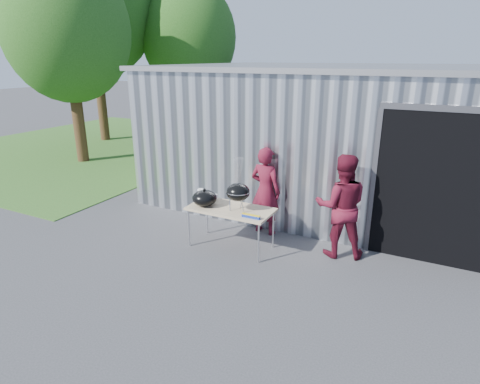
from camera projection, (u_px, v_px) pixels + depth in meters
The scene contains 14 objects.
ground at pixel (219, 265), 6.67m from camera, with size 80.00×80.00×0.00m, color #38383A.
building at pixel (346, 133), 9.64m from camera, with size 8.20×6.20×3.10m.
grass_patch at pixel (96, 145), 15.61m from camera, with size 10.00×12.00×0.02m, color #2D591E.
tree_left at pixel (67, 30), 11.99m from camera, with size 3.75×3.75×6.21m.
tree_mid at pixel (91, 2), 15.01m from camera, with size 4.83×4.83×8.00m.
tree_far at pixel (189, 37), 15.78m from camera, with size 3.71×3.71×6.15m.
folding_table at pixel (231, 210), 7.08m from camera, with size 1.50×0.75×0.75m.
kettle_grill at pixel (238, 187), 6.83m from camera, with size 0.42×0.42×0.93m.
grill_lid at pixel (205, 198), 7.14m from camera, with size 0.44×0.44×0.32m.
paper_towels at pixel (201, 196), 7.23m from camera, with size 0.12×0.12×0.28m, color white.
white_tub at pixel (211, 197), 7.48m from camera, with size 0.20×0.15×0.10m, color white.
foil_box at pixel (251, 216), 6.62m from camera, with size 0.32×0.06×0.06m.
person_cook at pixel (265, 191), 7.65m from camera, with size 0.62×0.41×1.71m, color #5B1122.
person_bystander at pixel (341, 206), 6.74m from camera, with size 0.87×0.68×1.79m, color #5B1122.
Camera 1 is at (3.01, -5.12, 3.28)m, focal length 30.00 mm.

